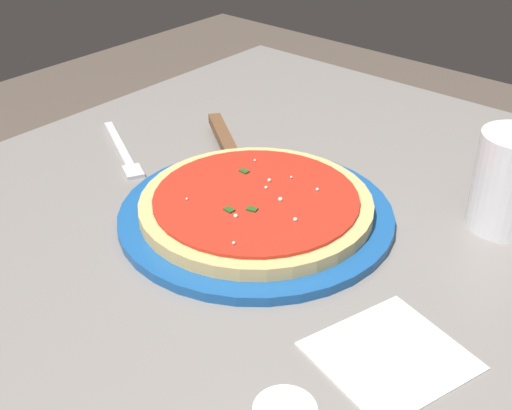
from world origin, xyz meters
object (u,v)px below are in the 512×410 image
object	(u,v)px
fork	(123,152)
pizza_server	(229,149)
pizza	(256,204)
cup_tall_drink	(509,182)
serving_plate	(256,215)
napkin_folded_right	(390,356)

from	to	relation	value
fork	pizza_server	bearing A→B (deg)	-56.49
pizza	pizza_server	world-z (taller)	pizza
pizza	cup_tall_drink	bearing A→B (deg)	-51.92
serving_plate	pizza	distance (m)	0.02
serving_plate	pizza_server	distance (m)	0.16
serving_plate	fork	xyz separation A→B (m)	(0.01, 0.26, -0.00)
serving_plate	pizza_server	bearing A→B (deg)	54.36
pizza	fork	distance (m)	0.26
serving_plate	pizza	xyz separation A→B (m)	(-0.00, -0.00, 0.02)
pizza_server	napkin_folded_right	world-z (taller)	pizza_server
serving_plate	napkin_folded_right	distance (m)	0.26
pizza	pizza_server	size ratio (longest dim) A/B	1.36
pizza	napkin_folded_right	bearing A→B (deg)	-111.82
cup_tall_drink	napkin_folded_right	xyz separation A→B (m)	(-0.28, -0.02, -0.06)
pizza_server	fork	xyz separation A→B (m)	(-0.08, 0.13, -0.01)
pizza_server	pizza	bearing A→B (deg)	-125.64
pizza	fork	xyz separation A→B (m)	(0.01, 0.26, -0.02)
cup_tall_drink	napkin_folded_right	distance (m)	0.28
serving_plate	cup_tall_drink	bearing A→B (deg)	-51.92
pizza	cup_tall_drink	xyz separation A→B (m)	(0.18, -0.23, 0.04)
cup_tall_drink	fork	world-z (taller)	cup_tall_drink
cup_tall_drink	serving_plate	bearing A→B (deg)	128.08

